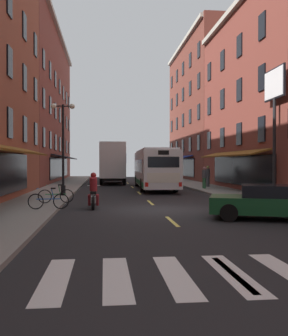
# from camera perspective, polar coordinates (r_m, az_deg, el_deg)

# --- Properties ---
(ground_plane) EXTENTS (34.80, 80.00, 0.10)m
(ground_plane) POSITION_cam_1_polar(r_m,az_deg,el_deg) (17.32, 2.14, -6.36)
(ground_plane) COLOR black
(lane_centre_dashes) EXTENTS (0.14, 73.90, 0.01)m
(lane_centre_dashes) POSITION_cam_1_polar(r_m,az_deg,el_deg) (17.07, 2.26, -6.28)
(lane_centre_dashes) COLOR #DBCC4C
(lane_centre_dashes) RESTS_ON ground
(crosswalk_near) EXTENTS (7.10, 2.80, 0.01)m
(crosswalk_near) POSITION_cam_1_polar(r_m,az_deg,el_deg) (7.71, 13.03, -15.02)
(crosswalk_near) COLOR silver
(crosswalk_near) RESTS_ON ground
(sidewalk_left) EXTENTS (3.00, 80.00, 0.14)m
(sidewalk_left) POSITION_cam_1_polar(r_m,az_deg,el_deg) (17.49, -17.48, -5.93)
(sidewalk_left) COLOR gray
(sidewalk_left) RESTS_ON ground
(sidewalk_right) EXTENTS (3.00, 80.00, 0.14)m
(sidewalk_right) POSITION_cam_1_polar(r_m,az_deg,el_deg) (19.05, 20.08, -5.39)
(sidewalk_right) COLOR gray
(sidewalk_right) RESTS_ON ground
(billboard_sign) EXTENTS (0.40, 2.45, 7.24)m
(billboard_sign) POSITION_cam_1_polar(r_m,az_deg,el_deg) (22.89, 18.83, 9.44)
(billboard_sign) COLOR black
(billboard_sign) RESTS_ON sidewalk_right
(transit_bus) EXTENTS (2.88, 11.50, 3.12)m
(transit_bus) POSITION_cam_1_polar(r_m,az_deg,el_deg) (30.48, 1.55, -0.08)
(transit_bus) COLOR white
(transit_bus) RESTS_ON ground
(box_truck) EXTENTS (2.65, 8.15, 4.01)m
(box_truck) POSITION_cam_1_polar(r_m,az_deg,el_deg) (38.13, -4.63, 0.71)
(box_truck) COLOR #B21E19
(box_truck) RESTS_ON ground
(sedan_near) EXTENTS (4.63, 3.20, 1.28)m
(sedan_near) POSITION_cam_1_polar(r_m,az_deg,el_deg) (14.95, 18.25, -4.78)
(sedan_near) COLOR #144723
(sedan_near) RESTS_ON ground
(sedan_mid) EXTENTS (2.07, 4.30, 1.34)m
(sedan_mid) POSITION_cam_1_polar(r_m,az_deg,el_deg) (48.03, -5.12, -0.90)
(sedan_mid) COLOR black
(sedan_mid) RESTS_ON ground
(motorcycle_rider) EXTENTS (0.62, 2.07, 1.66)m
(motorcycle_rider) POSITION_cam_1_polar(r_m,az_deg,el_deg) (17.83, -7.53, -3.71)
(motorcycle_rider) COLOR black
(motorcycle_rider) RESTS_ON ground
(bicycle_near) EXTENTS (1.71, 0.48, 0.91)m
(bicycle_near) POSITION_cam_1_polar(r_m,az_deg,el_deg) (19.24, -12.96, -4.01)
(bicycle_near) COLOR black
(bicycle_near) RESTS_ON sidewalk_left
(bicycle_mid) EXTENTS (1.71, 0.48, 0.91)m
(bicycle_mid) POSITION_cam_1_polar(r_m,az_deg,el_deg) (16.75, -14.01, -4.72)
(bicycle_mid) COLOR black
(bicycle_mid) RESTS_ON sidewalk_left
(pedestrian_mid) EXTENTS (0.36, 0.36, 1.72)m
(pedestrian_mid) POSITION_cam_1_polar(r_m,az_deg,el_deg) (31.96, 9.48, -1.16)
(pedestrian_mid) COLOR #4C4C51
(pedestrian_mid) RESTS_ON sidewalk_right
(pedestrian_far) EXTENTS (0.36, 0.36, 1.65)m
(pedestrian_far) POSITION_cam_1_polar(r_m,az_deg,el_deg) (29.74, 8.95, -1.38)
(pedestrian_far) COLOR #33663F
(pedestrian_far) RESTS_ON sidewalk_right
(street_lamp_twin) EXTENTS (1.42, 0.32, 5.52)m
(street_lamp_twin) POSITION_cam_1_polar(r_m,az_deg,el_deg) (23.55, -11.94, 3.42)
(street_lamp_twin) COLOR black
(street_lamp_twin) RESTS_ON sidewalk_left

